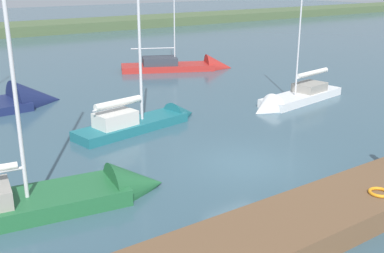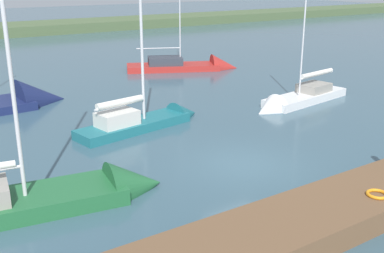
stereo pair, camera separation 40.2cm
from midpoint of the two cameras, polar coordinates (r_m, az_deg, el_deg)
name	(u,v)px [view 2 (the right image)]	position (r m, az deg, el deg)	size (l,w,h in m)	color
ground_plane	(244,164)	(18.52, 6.93, -4.56)	(200.00, 200.00, 0.00)	#385666
dock_pier	(349,205)	(15.30, 19.22, -9.02)	(27.38, 2.48, 0.72)	brown
life_ring_buoy	(377,194)	(15.34, 22.25, -7.60)	(0.66, 0.66, 0.10)	orange
sailboat_inner_slip	(148,122)	(22.92, -4.85, 0.58)	(7.04, 2.71, 8.42)	#1E6B75
sailboat_behind_pier	(296,102)	(27.56, 12.86, 2.92)	(7.38, 2.72, 8.14)	white
sailboat_outer_mooring	(192,68)	(36.98, 0.34, 7.10)	(8.76, 5.69, 10.78)	#B22823
sailboat_near_dock	(40,201)	(15.67, -17.21, -8.65)	(9.36, 3.35, 11.35)	#236638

